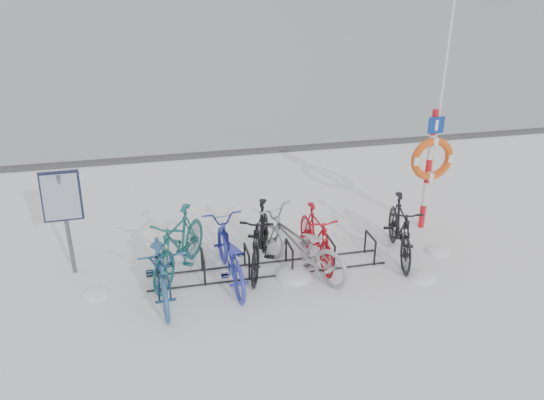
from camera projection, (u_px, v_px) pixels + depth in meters
name	position (u px, v px, depth m)	size (l,w,h in m)	color
ground	(268.00, 270.00, 8.89)	(900.00, 900.00, 0.00)	white
quay_edge	(222.00, 154.00, 14.11)	(400.00, 0.25, 0.10)	#3F3F42
bike_rack	(268.00, 261.00, 8.81)	(4.00, 0.48, 0.46)	black
info_board	(62.00, 202.00, 8.28)	(0.60, 0.25, 1.79)	#595B5E
lifebuoy_station	(432.00, 159.00, 9.70)	(0.82, 0.23, 4.25)	red
bike_0	(161.00, 265.00, 8.07)	(0.68, 1.95, 1.02)	#29578D
bike_1	(179.00, 242.00, 8.61)	(0.53, 1.88, 1.13)	#1A5A5B
bike_2	(229.00, 252.00, 8.46)	(0.66, 1.90, 1.00)	#2D35AB
bike_3	(260.00, 236.00, 8.80)	(0.53, 1.86, 1.12)	black
bike_4	(299.00, 243.00, 8.67)	(0.70, 2.02, 1.06)	#989CA0
bike_5	(316.00, 234.00, 9.02)	(0.46, 1.64, 0.98)	red
bike_6	(400.00, 227.00, 9.13)	(0.51, 1.81, 1.09)	black
snow_drifts	(317.00, 273.00, 8.80)	(6.27, 1.86, 0.22)	white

